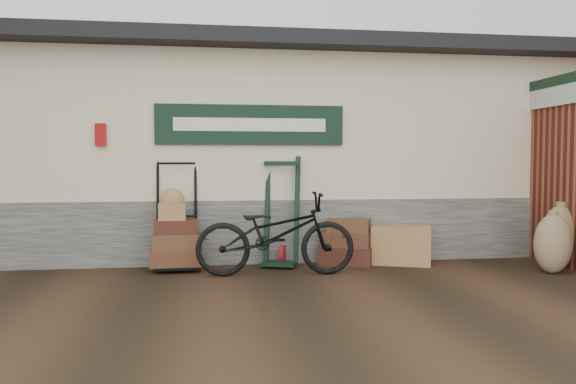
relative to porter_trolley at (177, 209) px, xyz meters
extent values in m
plane|color=black|center=(1.31, -0.83, -0.81)|extent=(80.00, 80.00, 0.00)
cube|color=#4C4C47|center=(1.31, 1.92, -0.36)|extent=(14.00, 3.54, 0.90)
cube|color=beige|center=(1.31, 1.92, 1.14)|extent=(14.00, 3.50, 2.10)
cube|color=black|center=(1.31, 1.77, 2.29)|extent=(14.40, 4.10, 0.20)
cube|color=black|center=(1.01, 0.14, 1.14)|extent=(2.60, 0.06, 0.55)
cube|color=white|center=(1.01, 0.10, 1.14)|extent=(2.10, 0.01, 0.18)
cube|color=#A00B0C|center=(-0.99, 0.14, 0.99)|extent=(0.14, 0.10, 0.30)
cube|color=maroon|center=(6.01, 0.37, 0.49)|extent=(1.60, 4.50, 2.60)
cube|color=#194C2D|center=(5.19, -0.63, 1.54)|extent=(0.04, 2.40, 0.28)
cube|color=black|center=(5.19, -0.63, 1.74)|extent=(0.05, 2.50, 0.14)
cube|color=brown|center=(3.12, -0.06, -0.54)|extent=(0.95, 0.79, 0.53)
imported|color=black|center=(1.26, -0.65, -0.23)|extent=(0.76, 2.03, 1.17)
ellipsoid|color=olive|center=(5.16, -0.67, -0.39)|extent=(0.58, 0.51, 0.84)
ellipsoid|color=olive|center=(4.82, -1.02, -0.43)|extent=(0.52, 0.45, 0.76)
camera|label=1|loc=(0.44, -7.65, 0.62)|focal=35.00mm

